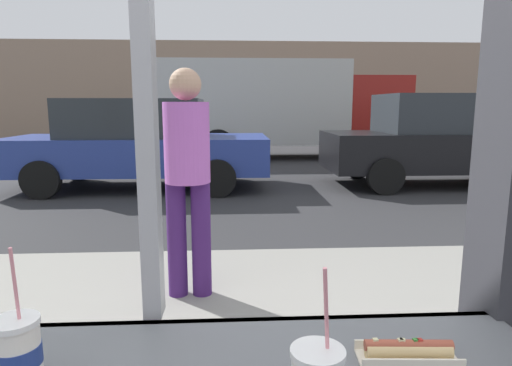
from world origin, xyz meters
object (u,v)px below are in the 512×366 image
at_px(soda_cup_left, 17,354).
at_px(hotdog_tray_far, 408,351).
at_px(box_truck, 279,105).
at_px(pedestrian, 188,169).
at_px(parked_car_blue, 139,143).
at_px(parked_car_black, 440,140).

bearing_deg(soda_cup_left, hotdog_tray_far, 4.11).
distance_m(soda_cup_left, box_truck, 12.42).
relative_size(soda_cup_left, hotdog_tray_far, 1.34).
height_order(box_truck, pedestrian, box_truck).
bearing_deg(pedestrian, hotdog_tray_far, -72.02).
height_order(soda_cup_left, parked_car_blue, parked_car_blue).
relative_size(hotdog_tray_far, parked_car_black, 0.05).
relative_size(box_truck, pedestrian, 4.33).
distance_m(parked_car_blue, box_truck, 5.80).
height_order(soda_cup_left, parked_car_black, parked_car_black).
height_order(hotdog_tray_far, parked_car_blue, parked_car_blue).
bearing_deg(parked_car_blue, hotdog_tray_far, -74.03).
xyz_separation_m(soda_cup_left, pedestrian, (0.13, 2.25, 0.06)).
bearing_deg(pedestrian, box_truck, 80.21).
bearing_deg(soda_cup_left, parked_car_black, 59.05).
bearing_deg(soda_cup_left, parked_car_blue, 99.65).
bearing_deg(parked_car_black, soda_cup_left, -120.95).
bearing_deg(pedestrian, parked_car_blue, 105.11).
relative_size(soda_cup_left, box_truck, 0.04).
xyz_separation_m(hotdog_tray_far, pedestrian, (-0.71, 2.19, 0.12)).
height_order(soda_cup_left, box_truck, box_truck).
height_order(hotdog_tray_far, parked_car_black, parked_car_black).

